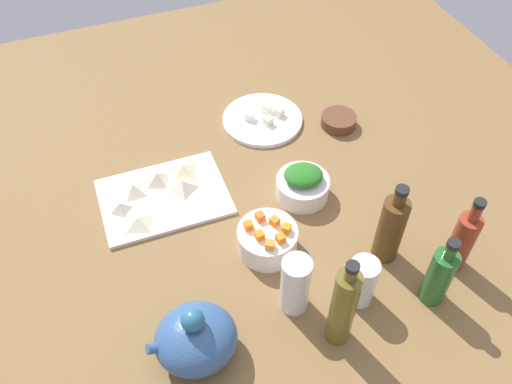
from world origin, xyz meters
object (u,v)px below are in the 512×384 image
at_px(bowl_greens, 302,187).
at_px(drinking_glass_1, 362,282).
at_px(bottle_1, 391,228).
at_px(cutting_board, 164,197).
at_px(bottle_2, 343,307).
at_px(bottle_3, 439,276).
at_px(teapot, 196,338).
at_px(bowl_small_side, 339,121).
at_px(plate_tofu, 262,120).
at_px(drinking_glass_0, 295,285).
at_px(bottle_0, 462,240).
at_px(bowl_carrots, 267,240).

distance_m(bowl_greens, drinking_glass_1, 0.31).
bearing_deg(bottle_1, bowl_greens, -66.69).
height_order(cutting_board, bottle_2, bottle_2).
height_order(bottle_1, bottle_3, bottle_1).
distance_m(teapot, bottle_1, 0.46).
height_order(bowl_small_side, bottle_2, bottle_2).
relative_size(plate_tofu, drinking_glass_0, 1.52).
height_order(teapot, bottle_0, bottle_0).
bearing_deg(bottle_2, cutting_board, -64.24).
xyz_separation_m(bowl_greens, bowl_carrots, (0.14, 0.12, 0.00)).
bearing_deg(cutting_board, bowl_small_side, -170.29).
xyz_separation_m(plate_tofu, bowl_greens, (0.01, 0.29, 0.02)).
xyz_separation_m(bowl_small_side, bottle_1, (0.10, 0.43, 0.08)).
bearing_deg(teapot, bottle_2, 166.37).
bearing_deg(bottle_2, drinking_glass_0, -61.20).
bearing_deg(bottle_3, bottle_1, -74.56).
bearing_deg(bottle_1, bowl_carrots, -24.34).
bearing_deg(bottle_2, bottle_1, -143.42).
height_order(plate_tofu, bowl_greens, bowl_greens).
bearing_deg(bowl_greens, bowl_small_side, -135.29).
height_order(bottle_0, bottle_2, bottle_2).
bearing_deg(drinking_glass_1, drinking_glass_0, -14.61).
bearing_deg(bowl_carrots, cutting_board, -52.10).
bearing_deg(plate_tofu, cutting_board, 28.57).
bearing_deg(plate_tofu, bowl_greens, 87.83).
distance_m(bowl_greens, drinking_glass_0, 0.31).
height_order(bowl_carrots, bowl_small_side, bowl_carrots).
xyz_separation_m(bowl_carrots, bottle_0, (-0.37, 0.18, 0.05)).
bearing_deg(bottle_1, plate_tofu, -80.47).
relative_size(bottle_1, bottle_2, 0.89).
distance_m(bowl_greens, bowl_small_side, 0.28).
relative_size(bowl_greens, bottle_0, 0.62).
xyz_separation_m(bowl_small_side, teapot, (0.56, 0.50, 0.04)).
bearing_deg(bottle_2, teapot, -13.63).
bearing_deg(drinking_glass_0, bowl_carrots, -90.66).
distance_m(teapot, bottle_0, 0.58).
relative_size(bowl_carrots, bottle_1, 0.62).
bearing_deg(bottle_0, bottle_1, -30.58).
relative_size(plate_tofu, bottle_1, 1.03).
xyz_separation_m(teapot, bottle_1, (-0.45, -0.07, 0.04)).
xyz_separation_m(bowl_carrots, drinking_glass_0, (0.00, 0.15, 0.04)).
bearing_deg(bowl_greens, bottle_0, 126.80).
xyz_separation_m(teapot, drinking_glass_1, (-0.35, 0.00, 0.00)).
relative_size(teapot, drinking_glass_1, 1.46).
relative_size(bottle_0, drinking_glass_0, 1.42).
xyz_separation_m(plate_tofu, bowl_small_side, (-0.19, 0.09, 0.01)).
height_order(cutting_board, bottle_1, bottle_1).
bearing_deg(bottle_0, drinking_glass_1, 0.36).
relative_size(bowl_greens, bottle_1, 0.60).
distance_m(bowl_greens, teapot, 0.47).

